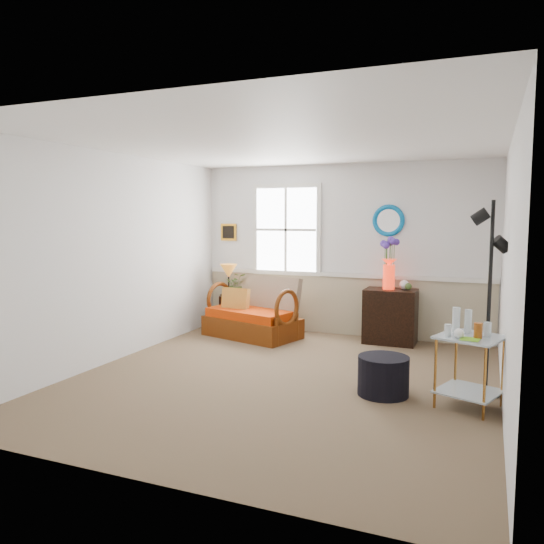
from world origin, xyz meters
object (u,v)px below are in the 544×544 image
at_px(lamp_stand, 229,312).
at_px(side_table, 469,372).
at_px(loveseat, 252,307).
at_px(cabinet, 390,316).
at_px(floor_lamp, 489,299).
at_px(ottoman, 383,376).

xyz_separation_m(lamp_stand, side_table, (3.71, -2.30, 0.07)).
xyz_separation_m(loveseat, side_table, (3.14, -1.93, -0.11)).
bearing_deg(loveseat, cabinet, 26.83).
xyz_separation_m(cabinet, floor_lamp, (1.29, -1.85, 0.60)).
bearing_deg(floor_lamp, cabinet, 128.01).
bearing_deg(floor_lamp, side_table, -104.86).
xyz_separation_m(cabinet, side_table, (1.14, -2.31, -0.04)).
height_order(cabinet, ottoman, cabinet).
relative_size(loveseat, lamp_stand, 2.52).
bearing_deg(side_table, lamp_stand, 148.22).
distance_m(loveseat, cabinet, 2.03).
bearing_deg(floor_lamp, lamp_stand, 157.71).
relative_size(lamp_stand, floor_lamp, 0.28).
height_order(floor_lamp, ottoman, floor_lamp).
height_order(loveseat, floor_lamp, floor_lamp).
bearing_deg(cabinet, loveseat, -169.20).
bearing_deg(loveseat, side_table, -15.70).
bearing_deg(ottoman, lamp_stand, 142.13).
xyz_separation_m(loveseat, cabinet, (2.00, 0.39, -0.06)).
relative_size(lamp_stand, ottoman, 1.06).
bearing_deg(side_table, cabinet, 116.23).
bearing_deg(floor_lamp, ottoman, -153.77).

